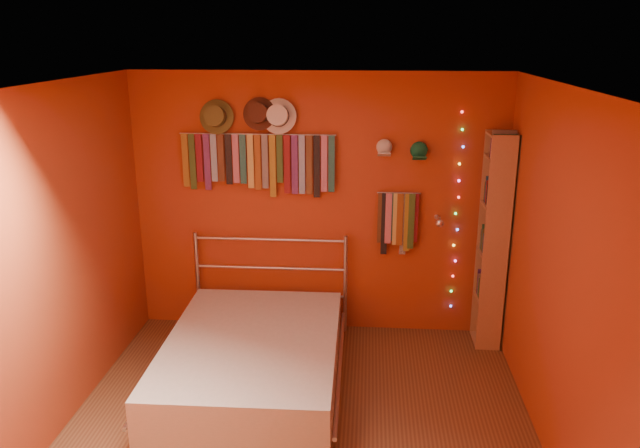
% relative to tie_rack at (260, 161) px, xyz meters
% --- Properties ---
extents(ground, '(3.50, 3.50, 0.00)m').
position_rel_tie_rack_xyz_m(ground, '(0.53, -1.68, -1.69)').
color(ground, brown).
rests_on(ground, ground).
extents(back_wall, '(3.50, 0.02, 2.50)m').
position_rel_tie_rack_xyz_m(back_wall, '(0.53, 0.07, -0.44)').
color(back_wall, maroon).
rests_on(back_wall, ground).
extents(right_wall, '(0.02, 3.50, 2.50)m').
position_rel_tie_rack_xyz_m(right_wall, '(2.28, -1.68, -0.44)').
color(right_wall, maroon).
rests_on(right_wall, ground).
extents(left_wall, '(0.02, 3.50, 2.50)m').
position_rel_tie_rack_xyz_m(left_wall, '(-1.22, -1.68, -0.44)').
color(left_wall, maroon).
rests_on(left_wall, ground).
extents(ceiling, '(3.50, 3.50, 0.02)m').
position_rel_tie_rack_xyz_m(ceiling, '(0.53, -1.68, 0.81)').
color(ceiling, white).
rests_on(ceiling, back_wall).
extents(tie_rack, '(1.45, 0.03, 0.59)m').
position_rel_tie_rack_xyz_m(tie_rack, '(0.00, 0.00, 0.00)').
color(tie_rack, silver).
rests_on(tie_rack, back_wall).
extents(small_tie_rack, '(0.40, 0.03, 0.60)m').
position_rel_tie_rack_xyz_m(small_tie_rack, '(1.29, 0.00, -0.54)').
color(small_tie_rack, silver).
rests_on(small_tie_rack, back_wall).
extents(fedora_olive, '(0.32, 0.17, 0.31)m').
position_rel_tie_rack_xyz_m(fedora_olive, '(-0.39, -0.03, 0.41)').
color(fedora_olive, brown).
rests_on(fedora_olive, back_wall).
extents(fedora_brown, '(0.30, 0.16, 0.29)m').
position_rel_tie_rack_xyz_m(fedora_brown, '(0.01, -0.03, 0.44)').
color(fedora_brown, '#4A261A').
rests_on(fedora_brown, back_wall).
extents(fedora_white, '(0.32, 0.17, 0.32)m').
position_rel_tie_rack_xyz_m(fedora_white, '(0.18, -0.04, 0.42)').
color(fedora_white, white).
rests_on(fedora_white, back_wall).
extents(cap_white, '(0.16, 0.20, 0.16)m').
position_rel_tie_rack_xyz_m(cap_white, '(1.14, 0.01, 0.14)').
color(cap_white, white).
rests_on(cap_white, back_wall).
extents(cap_green, '(0.17, 0.21, 0.17)m').
position_rel_tie_rack_xyz_m(cap_green, '(1.46, 0.01, 0.11)').
color(cap_green, '#17693F').
rests_on(cap_green, back_wall).
extents(fairy_lights, '(0.05, 0.02, 1.90)m').
position_rel_tie_rack_xyz_m(fairy_lights, '(1.83, 0.03, -0.47)').
color(fairy_lights, '#FF3333').
rests_on(fairy_lights, back_wall).
extents(reading_lamp, '(0.08, 0.32, 0.10)m').
position_rel_tie_rack_xyz_m(reading_lamp, '(1.65, -0.18, -0.49)').
color(reading_lamp, silver).
rests_on(reading_lamp, back_wall).
extents(bookshelf, '(0.25, 0.34, 2.00)m').
position_rel_tie_rack_xyz_m(bookshelf, '(2.19, -0.15, -0.67)').
color(bookshelf, '#AE714F').
rests_on(bookshelf, ground).
extents(bed, '(1.51, 2.05, 0.98)m').
position_rel_tie_rack_xyz_m(bed, '(0.08, -1.06, -1.46)').
color(bed, silver).
rests_on(bed, ground).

